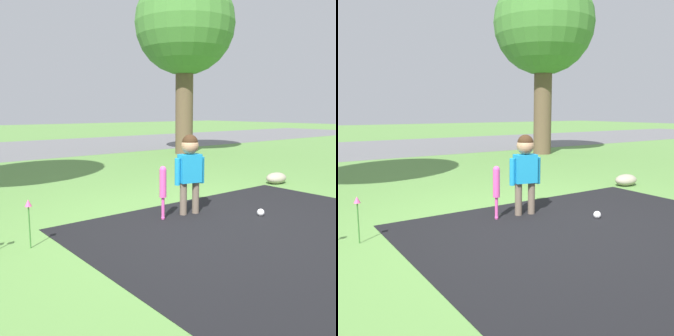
# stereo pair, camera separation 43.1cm
# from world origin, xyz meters

# --- Properties ---
(ground_plane) EXTENTS (60.00, 60.00, 0.00)m
(ground_plane) POSITION_xyz_m (0.00, 0.00, 0.00)
(ground_plane) COLOR #5B8C42
(street_strip) EXTENTS (40.00, 6.00, 0.01)m
(street_strip) POSITION_xyz_m (0.00, 9.47, 0.00)
(street_strip) COLOR slate
(street_strip) RESTS_ON ground
(child) EXTENTS (0.37, 0.20, 0.93)m
(child) POSITION_xyz_m (0.15, 0.48, 0.60)
(child) COLOR #6B5B4C
(child) RESTS_ON ground
(baseball_bat) EXTENTS (0.08, 0.08, 0.60)m
(baseball_bat) POSITION_xyz_m (-0.23, 0.50, 0.39)
(baseball_bat) COLOR #E54CA5
(baseball_bat) RESTS_ON ground
(sports_ball) EXTENTS (0.08, 0.08, 0.08)m
(sports_ball) POSITION_xyz_m (0.74, -0.09, 0.04)
(sports_ball) COLOR white
(sports_ball) RESTS_ON ground
(tree_far_lawn) EXTENTS (2.69, 2.69, 4.85)m
(tree_far_lawn) POSITION_xyz_m (4.21, 5.24, 3.44)
(tree_far_lawn) COLOR brown
(tree_far_lawn) RESTS_ON ground
(edging_rock) EXTENTS (0.40, 0.28, 0.18)m
(edging_rock) POSITION_xyz_m (2.51, 0.96, 0.09)
(edging_rock) COLOR #9E937F
(edging_rock) RESTS_ON ground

